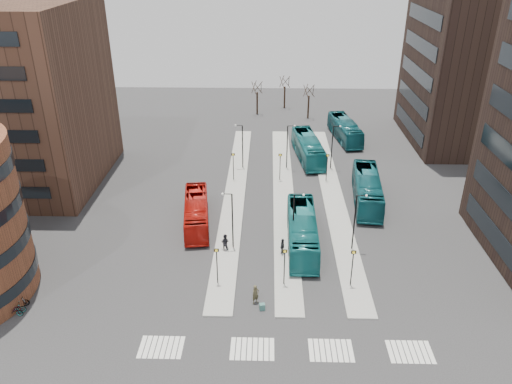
{
  "coord_description": "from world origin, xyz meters",
  "views": [
    {
      "loc": [
        0.02,
        -24.63,
        27.85
      ],
      "look_at": [
        -1.15,
        20.78,
        5.0
      ],
      "focal_mm": 35.0,
      "sensor_mm": 36.0,
      "label": 1
    }
  ],
  "objects_px": {
    "suitcase": "(262,307)",
    "teal_bus_b": "(308,148)",
    "teal_bus_d": "(345,130)",
    "bicycle_mid": "(18,302)",
    "red_bus": "(196,212)",
    "commuter_b": "(282,247)",
    "bicycle_far": "(13,309)",
    "teal_bus_a": "(302,231)",
    "commuter_a": "(225,242)",
    "traveller": "(256,294)",
    "bicycle_near": "(13,311)",
    "teal_bus_c": "(367,189)",
    "commuter_c": "(314,251)"
  },
  "relations": [
    {
      "from": "bicycle_far",
      "to": "bicycle_mid",
      "type": "bearing_deg",
      "value": -22.61
    },
    {
      "from": "teal_bus_b",
      "to": "teal_bus_c",
      "type": "xyz_separation_m",
      "value": [
        6.08,
        -13.13,
        0.03
      ]
    },
    {
      "from": "teal_bus_d",
      "to": "bicycle_far",
      "type": "xyz_separation_m",
      "value": [
        -33.0,
        -42.13,
        -1.09
      ]
    },
    {
      "from": "traveller",
      "to": "teal_bus_b",
      "type": "bearing_deg",
      "value": 45.65
    },
    {
      "from": "teal_bus_a",
      "to": "commuter_b",
      "type": "height_order",
      "value": "teal_bus_a"
    },
    {
      "from": "teal_bus_d",
      "to": "bicycle_mid",
      "type": "distance_m",
      "value": 52.79
    },
    {
      "from": "teal_bus_a",
      "to": "commuter_b",
      "type": "bearing_deg",
      "value": -138.52
    },
    {
      "from": "suitcase",
      "to": "commuter_b",
      "type": "height_order",
      "value": "commuter_b"
    },
    {
      "from": "red_bus",
      "to": "teal_bus_b",
      "type": "xyz_separation_m",
      "value": [
        13.43,
        18.79,
        0.19
      ]
    },
    {
      "from": "teal_bus_a",
      "to": "teal_bus_b",
      "type": "xyz_separation_m",
      "value": [
        2.14,
        22.81,
        -0.01
      ]
    },
    {
      "from": "teal_bus_c",
      "to": "commuter_a",
      "type": "relative_size",
      "value": 6.66
    },
    {
      "from": "suitcase",
      "to": "teal_bus_b",
      "type": "relative_size",
      "value": 0.05
    },
    {
      "from": "suitcase",
      "to": "bicycle_near",
      "type": "distance_m",
      "value": 20.72
    },
    {
      "from": "red_bus",
      "to": "teal_bus_b",
      "type": "distance_m",
      "value": 23.1
    },
    {
      "from": "traveller",
      "to": "bicycle_near",
      "type": "bearing_deg",
      "value": 153.45
    },
    {
      "from": "suitcase",
      "to": "teal_bus_d",
      "type": "distance_m",
      "value": 42.83
    },
    {
      "from": "commuter_a",
      "to": "bicycle_mid",
      "type": "relative_size",
      "value": 1.07
    },
    {
      "from": "suitcase",
      "to": "teal_bus_c",
      "type": "height_order",
      "value": "teal_bus_c"
    },
    {
      "from": "teal_bus_d",
      "to": "bicycle_mid",
      "type": "height_order",
      "value": "teal_bus_d"
    },
    {
      "from": "suitcase",
      "to": "red_bus",
      "type": "height_order",
      "value": "red_bus"
    },
    {
      "from": "bicycle_mid",
      "to": "red_bus",
      "type": "bearing_deg",
      "value": -60.06
    },
    {
      "from": "teal_bus_a",
      "to": "commuter_c",
      "type": "bearing_deg",
      "value": -65.03
    },
    {
      "from": "traveller",
      "to": "bicycle_mid",
      "type": "bearing_deg",
      "value": 150.35
    },
    {
      "from": "bicycle_mid",
      "to": "bicycle_near",
      "type": "bearing_deg",
      "value": 162.7
    },
    {
      "from": "red_bus",
      "to": "teal_bus_a",
      "type": "distance_m",
      "value": 11.98
    },
    {
      "from": "commuter_b",
      "to": "bicycle_near",
      "type": "bearing_deg",
      "value": 119.02
    },
    {
      "from": "teal_bus_a",
      "to": "teal_bus_d",
      "type": "height_order",
      "value": "teal_bus_a"
    },
    {
      "from": "commuter_a",
      "to": "bicycle_near",
      "type": "relative_size",
      "value": 1.06
    },
    {
      "from": "teal_bus_d",
      "to": "bicycle_far",
      "type": "distance_m",
      "value": 53.53
    },
    {
      "from": "red_bus",
      "to": "bicycle_mid",
      "type": "bearing_deg",
      "value": -140.23
    },
    {
      "from": "red_bus",
      "to": "bicycle_far",
      "type": "xyz_separation_m",
      "value": [
        -13.29,
        -15.31,
        -0.97
      ]
    },
    {
      "from": "red_bus",
      "to": "teal_bus_a",
      "type": "height_order",
      "value": "teal_bus_a"
    },
    {
      "from": "suitcase",
      "to": "teal_bus_a",
      "type": "height_order",
      "value": "teal_bus_a"
    },
    {
      "from": "commuter_a",
      "to": "bicycle_far",
      "type": "relative_size",
      "value": 0.96
    },
    {
      "from": "bicycle_mid",
      "to": "commuter_c",
      "type": "bearing_deg",
      "value": -89.96
    },
    {
      "from": "commuter_a",
      "to": "bicycle_near",
      "type": "bearing_deg",
      "value": 46.3
    },
    {
      "from": "teal_bus_a",
      "to": "bicycle_far",
      "type": "relative_size",
      "value": 6.26
    },
    {
      "from": "teal_bus_a",
      "to": "commuter_a",
      "type": "distance_m",
      "value": 7.88
    },
    {
      "from": "teal_bus_d",
      "to": "commuter_b",
      "type": "bearing_deg",
      "value": -116.3
    },
    {
      "from": "bicycle_near",
      "to": "bicycle_mid",
      "type": "bearing_deg",
      "value": 1.69
    },
    {
      "from": "teal_bus_c",
      "to": "teal_bus_d",
      "type": "relative_size",
      "value": 1.06
    },
    {
      "from": "teal_bus_c",
      "to": "commuter_b",
      "type": "relative_size",
      "value": 6.94
    },
    {
      "from": "red_bus",
      "to": "bicycle_far",
      "type": "relative_size",
      "value": 5.53
    },
    {
      "from": "commuter_c",
      "to": "bicycle_mid",
      "type": "xyz_separation_m",
      "value": [
        -25.64,
        -8.0,
        -0.31
      ]
    },
    {
      "from": "teal_bus_a",
      "to": "traveller",
      "type": "height_order",
      "value": "teal_bus_a"
    },
    {
      "from": "commuter_b",
      "to": "bicycle_far",
      "type": "xyz_separation_m",
      "value": [
        -22.57,
        -9.56,
        -0.37
      ]
    },
    {
      "from": "teal_bus_c",
      "to": "commuter_a",
      "type": "distance_m",
      "value": 19.31
    },
    {
      "from": "suitcase",
      "to": "teal_bus_a",
      "type": "relative_size",
      "value": 0.05
    },
    {
      "from": "teal_bus_d",
      "to": "red_bus",
      "type": "bearing_deg",
      "value": -134.85
    },
    {
      "from": "red_bus",
      "to": "commuter_a",
      "type": "xyz_separation_m",
      "value": [
        3.54,
        -5.17,
        -0.56
      ]
    }
  ]
}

